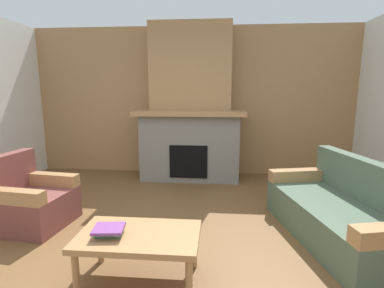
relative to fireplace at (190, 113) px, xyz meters
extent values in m
plane|color=brown|center=(0.00, -2.62, -1.16)|extent=(9.00, 9.00, 0.00)
cube|color=#A87A4C|center=(0.00, 0.38, 0.19)|extent=(6.00, 0.12, 2.70)
cube|color=gray|center=(0.00, -0.03, -0.59)|extent=(1.70, 0.70, 1.15)
cube|color=black|center=(0.00, -0.36, -0.78)|extent=(0.64, 0.08, 0.56)
cube|color=#A87A4C|center=(0.00, -0.08, 0.03)|extent=(1.90, 0.82, 0.08)
cube|color=#A87A4C|center=(0.00, 0.07, 0.80)|extent=(1.40, 0.50, 1.47)
cube|color=#4C604C|center=(1.77, -2.15, -0.96)|extent=(1.22, 1.94, 0.40)
cube|color=#4C604C|center=(2.10, -2.07, -0.54)|extent=(0.55, 1.79, 0.45)
cube|color=#A87A4C|center=(1.59, -1.35, -0.69)|extent=(0.85, 0.34, 0.15)
cube|color=brown|center=(-1.66, -2.12, -0.96)|extent=(0.84, 0.84, 0.40)
cube|color=brown|center=(-1.96, -2.09, -0.54)|extent=(0.23, 0.77, 0.45)
cube|color=#A87A4C|center=(-1.69, -2.43, -0.69)|extent=(0.77, 0.23, 0.15)
cube|color=#A87A4C|center=(-1.62, -1.81, -0.69)|extent=(0.77, 0.23, 0.15)
cube|color=#A87A4C|center=(-0.15, -3.03, -0.76)|extent=(1.00, 0.60, 0.05)
cylinder|color=#A87A4C|center=(-0.59, -3.27, -0.97)|extent=(0.06, 0.06, 0.38)
cylinder|color=#A87A4C|center=(0.29, -3.27, -0.97)|extent=(0.06, 0.06, 0.38)
cylinder|color=#A87A4C|center=(-0.59, -2.79, -0.97)|extent=(0.06, 0.06, 0.38)
cylinder|color=#A87A4C|center=(0.29, -2.79, -0.97)|extent=(0.06, 0.06, 0.38)
cube|color=#3D7F4C|center=(-0.39, -3.07, -0.72)|extent=(0.23, 0.17, 0.03)
cube|color=beige|center=(-0.39, -3.07, -0.69)|extent=(0.23, 0.16, 0.02)
cube|color=#7A3D84|center=(-0.38, -3.09, -0.67)|extent=(0.26, 0.23, 0.02)
camera|label=1|loc=(0.49, -5.27, 0.45)|focal=28.02mm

